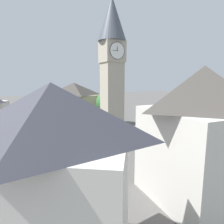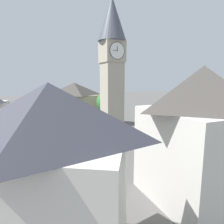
{
  "view_description": "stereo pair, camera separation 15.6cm",
  "coord_description": "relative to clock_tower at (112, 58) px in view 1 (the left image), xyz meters",
  "views": [
    {
      "loc": [
        13.89,
        26.11,
        9.29
      ],
      "look_at": [
        0.0,
        0.0,
        4.35
      ],
      "focal_mm": 31.05,
      "sensor_mm": 36.0,
      "label": 1
    },
    {
      "loc": [
        13.75,
        26.18,
        9.29
      ],
      "look_at": [
        0.0,
        0.0,
        4.35
      ],
      "focal_mm": 31.05,
      "sensor_mm": 36.0,
      "label": 2
    }
  ],
  "objects": [
    {
      "name": "car_white_side",
      "position": [
        6.92,
        5.89,
        -11.66
      ],
      "size": [
        4.07,
        4.14,
        1.53
      ],
      "color": "#2D5BB7",
      "rests_on": "ground"
    },
    {
      "name": "tree",
      "position": [
        -4.23,
        -9.96,
        -7.81
      ],
      "size": [
        4.81,
        4.81,
        7.03
      ],
      "color": "brown",
      "rests_on": "ground"
    },
    {
      "name": "building_corner_back",
      "position": [
        12.35,
        17.78,
        -7.74
      ],
      "size": [
        8.72,
        8.45,
        9.19
      ],
      "color": "beige",
      "rests_on": "ground"
    },
    {
      "name": "car_blue_kerb",
      "position": [
        -4.23,
        5.91,
        -11.66
      ],
      "size": [
        4.32,
        3.81,
        1.53
      ],
      "color": "#2D5BB7",
      "rests_on": "ground"
    },
    {
      "name": "clock_tower",
      "position": [
        0.0,
        0.0,
        0.0
      ],
      "size": [
        4.18,
        4.18,
        21.24
      ],
      "color": "gray",
      "rests_on": "ground"
    },
    {
      "name": "car_red_corner",
      "position": [
        10.65,
        -1.98,
        -11.66
      ],
      "size": [
        4.45,
        3.28,
        1.53
      ],
      "color": "gold",
      "rests_on": "ground"
    },
    {
      "name": "pedestrian",
      "position": [
        -7.61,
        2.49,
        -11.41
      ],
      "size": [
        0.48,
        0.39,
        1.69
      ],
      "color": "#2D3351",
      "rests_on": "ground"
    },
    {
      "name": "ground_plane",
      "position": [
        -0.0,
        -0.0,
        -12.42
      ],
      "size": [
        200.0,
        200.0,
        0.0
      ],
      "primitive_type": "plane",
      "color": "#565451"
    },
    {
      "name": "building_terrace_right",
      "position": [
        0.68,
        -17.3,
        -8.01
      ],
      "size": [
        9.85,
        7.02,
        8.63
      ],
      "color": "tan",
      "rests_on": "ground"
    },
    {
      "name": "building_hall_far",
      "position": [
        1.12,
        16.56,
        -7.15
      ],
      "size": [
        8.11,
        7.98,
        10.32
      ],
      "color": "beige",
      "rests_on": "ground"
    },
    {
      "name": "car_silver_kerb",
      "position": [
        -9.3,
        -2.49,
        -11.66
      ],
      "size": [
        3.65,
        4.38,
        1.53
      ],
      "color": "black",
      "rests_on": "ground"
    }
  ]
}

